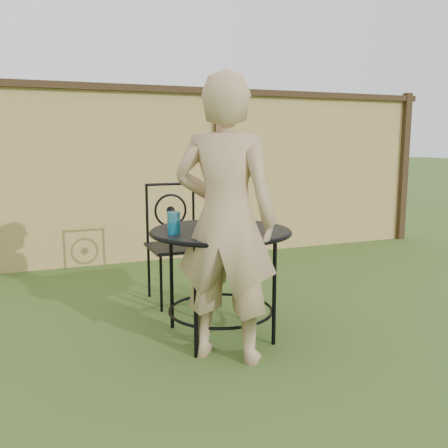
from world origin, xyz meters
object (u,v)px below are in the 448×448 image
Objects in this scene: patio_chair at (176,239)px; salad_plate at (224,230)px; patio_table at (221,250)px; diner at (225,221)px.

patio_chair reaches higher than salad_plate.
patio_table is at bearing 83.85° from salad_plate.
diner is at bearing -109.83° from salad_plate.
patio_chair is at bearing -54.94° from diner.
patio_table is at bearing -69.19° from diner.
patio_table is 0.42m from diner.
diner reaches higher than patio_table.
patio_chair reaches higher than patio_table.
salad_plate is (-0.01, -0.08, 0.15)m from patio_table.
patio_chair is at bearing 92.94° from patio_table.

